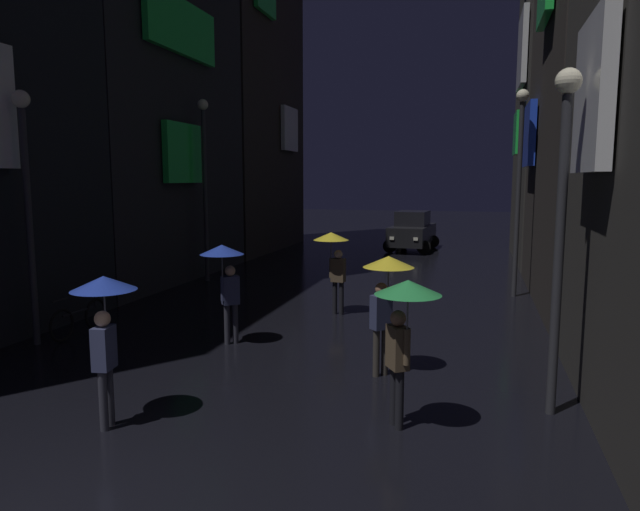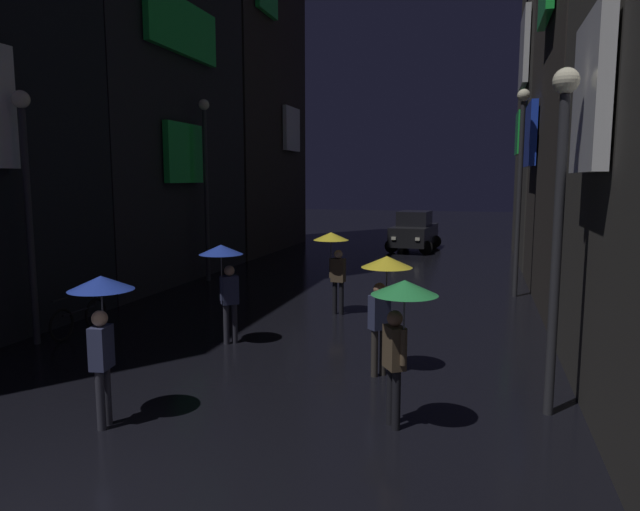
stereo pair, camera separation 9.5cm
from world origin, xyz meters
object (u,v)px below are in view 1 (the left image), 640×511
pedestrian_midstreet_centre_green (404,312)px  streetlamp_right_near (562,201)px  pedestrian_foreground_left_blue (104,309)px  bicycle_parked_at_storefront (80,318)px  streetlamp_right_far (519,170)px  pedestrian_far_right_yellow (333,250)px  pedestrian_near_crossing_yellow (386,282)px  pedestrian_foreground_right_blue (225,266)px  car_distant (412,231)px  streetlamp_left_near (27,187)px  streetlamp_left_far (205,170)px

pedestrian_midstreet_centre_green → streetlamp_right_near: size_ratio=0.43×
pedestrian_foreground_left_blue → bicycle_parked_at_storefront: (-3.51, 3.88, -1.28)m
streetlamp_right_far → pedestrian_far_right_yellow: bearing=-142.1°
pedestrian_midstreet_centre_green → pedestrian_near_crossing_yellow: (-0.59, 2.22, 0.00)m
pedestrian_foreground_right_blue → pedestrian_far_right_yellow: same height
car_distant → streetlamp_left_near: 19.43m
bicycle_parked_at_storefront → streetlamp_right_far: 12.36m
car_distant → streetlamp_left_far: bearing=-119.2°
car_distant → pedestrian_foreground_left_blue: bearing=-95.2°
bicycle_parked_at_storefront → streetlamp_right_far: streetlamp_right_far is taller
streetlamp_right_near → streetlamp_left_far: 13.40m
pedestrian_far_right_yellow → streetlamp_left_far: bearing=145.9°
bicycle_parked_at_storefront → streetlamp_right_near: streetlamp_right_near is taller
pedestrian_foreground_left_blue → pedestrian_far_right_yellow: same height
pedestrian_far_right_yellow → streetlamp_left_far: 6.80m
streetlamp_left_far → streetlamp_right_far: bearing=-0.1°
car_distant → streetlamp_left_far: (-5.85, -10.46, 2.83)m
streetlamp_left_near → streetlamp_right_far: size_ratio=0.87×
bicycle_parked_at_storefront → streetlamp_right_near: bearing=-10.8°
pedestrian_foreground_right_blue → bicycle_parked_at_storefront: size_ratio=1.16×
pedestrian_foreground_left_blue → pedestrian_foreground_right_blue: 4.05m
pedestrian_far_right_yellow → streetlamp_right_near: size_ratio=0.43×
pedestrian_far_right_yellow → streetlamp_left_near: 7.06m
pedestrian_midstreet_centre_green → streetlamp_left_near: size_ratio=0.41×
pedestrian_foreground_left_blue → bicycle_parked_at_storefront: bearing=132.1°
pedestrian_midstreet_centre_green → streetlamp_right_far: 10.43m
pedestrian_foreground_right_blue → streetlamp_right_near: bearing=-18.1°
streetlamp_left_far → pedestrian_foreground_left_blue: bearing=-70.3°
pedestrian_midstreet_centre_green → pedestrian_near_crossing_yellow: 2.30m
pedestrian_foreground_right_blue → bicycle_parked_at_storefront: (-3.46, -0.16, -1.28)m
car_distant → streetlamp_left_far: 12.31m
pedestrian_far_right_yellow → pedestrian_near_crossing_yellow: same height
bicycle_parked_at_storefront → car_distant: size_ratio=0.43×
car_distant → streetlamp_right_near: 19.92m
streetlamp_right_far → streetlamp_left_far: 10.00m
pedestrian_foreground_left_blue → pedestrian_midstreet_centre_green: size_ratio=1.00×
pedestrian_foreground_left_blue → car_distant: bearing=84.8°
pedestrian_midstreet_centre_green → streetlamp_left_far: (-7.95, 10.04, 2.09)m
pedestrian_foreground_right_blue → streetlamp_left_near: size_ratio=0.41×
streetlamp_left_far → pedestrian_foreground_right_blue: bearing=-60.7°
bicycle_parked_at_storefront → streetlamp_left_near: (-0.40, -0.87, 2.90)m
pedestrian_near_crossing_yellow → bicycle_parked_at_storefront: (-6.96, 0.76, -1.28)m
bicycle_parked_at_storefront → car_distant: car_distant is taller
streetlamp_left_near → streetlamp_right_near: (10.00, -0.97, -0.14)m
pedestrian_foreground_left_blue → pedestrian_near_crossing_yellow: bearing=42.2°
pedestrian_far_right_yellow → streetlamp_left_near: (-5.37, -4.29, 1.62)m
pedestrian_foreground_right_blue → car_distant: bearing=83.5°
car_distant → streetlamp_right_near: streetlamp_right_near is taller
car_distant → streetlamp_right_far: 11.61m
bicycle_parked_at_storefront → car_distant: bearing=72.7°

